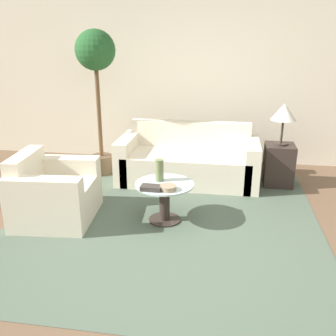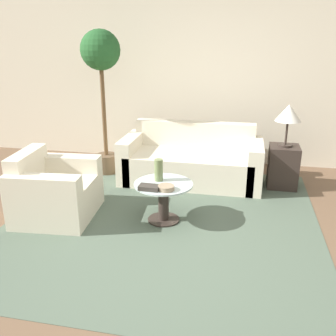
{
  "view_description": "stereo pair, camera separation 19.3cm",
  "coord_description": "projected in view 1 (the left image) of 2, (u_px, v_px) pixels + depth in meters",
  "views": [
    {
      "loc": [
        0.51,
        -3.06,
        1.99
      ],
      "look_at": [
        -0.12,
        0.98,
        0.55
      ],
      "focal_mm": 40.0,
      "sensor_mm": 36.0,
      "label": 1
    },
    {
      "loc": [
        0.7,
        -3.03,
        1.99
      ],
      "look_at": [
        -0.12,
        0.98,
        0.55
      ],
      "focal_mm": 40.0,
      "sensor_mm": 36.0,
      "label": 2
    }
  ],
  "objects": [
    {
      "name": "armchair",
      "position": [
        52.0,
        195.0,
        4.26
      ],
      "size": [
        0.9,
        0.98,
        0.77
      ],
      "rotation": [
        0.0,
        0.0,
        1.65
      ],
      "color": "beige",
      "rests_on": "ground_plane"
    },
    {
      "name": "coffee_table",
      "position": [
        165.0,
        197.0,
        4.19
      ],
      "size": [
        0.66,
        0.66,
        0.46
      ],
      "color": "#332823",
      "rests_on": "ground_plane"
    },
    {
      "name": "sofa_main",
      "position": [
        188.0,
        161.0,
        5.44
      ],
      "size": [
        1.97,
        0.9,
        0.8
      ],
      "color": "beige",
      "rests_on": "ground_plane"
    },
    {
      "name": "vase",
      "position": [
        159.0,
        170.0,
        4.18
      ],
      "size": [
        0.1,
        0.1,
        0.25
      ],
      "color": "#6B7A4C",
      "rests_on": "coffee_table"
    },
    {
      "name": "ground_plane",
      "position": [
        165.0,
        256.0,
        3.59
      ],
      "size": [
        14.0,
        14.0,
        0.0
      ],
      "primitive_type": "plane",
      "color": "brown"
    },
    {
      "name": "rug",
      "position": [
        165.0,
        220.0,
        4.29
      ],
      "size": [
        3.46,
        3.55,
        0.01
      ],
      "color": "#4C5B4C",
      "rests_on": "ground_plane"
    },
    {
      "name": "bowl",
      "position": [
        168.0,
        188.0,
        3.95
      ],
      "size": [
        0.17,
        0.17,
        0.05
      ],
      "color": "gray",
      "rests_on": "coffee_table"
    },
    {
      "name": "side_table",
      "position": [
        279.0,
        165.0,
        5.23
      ],
      "size": [
        0.4,
        0.4,
        0.59
      ],
      "color": "#332823",
      "rests_on": "ground_plane"
    },
    {
      "name": "table_lamp",
      "position": [
        284.0,
        113.0,
        4.99
      ],
      "size": [
        0.34,
        0.34,
        0.57
      ],
      "color": "#332823",
      "rests_on": "side_table"
    },
    {
      "name": "book_stack",
      "position": [
        151.0,
        188.0,
        3.95
      ],
      "size": [
        0.22,
        0.14,
        0.05
      ],
      "rotation": [
        0.0,
        0.0,
        -0.03
      ],
      "color": "#38332D",
      "rests_on": "coffee_table"
    },
    {
      "name": "wall_back",
      "position": [
        196.0,
        82.0,
        6.0
      ],
      "size": [
        10.0,
        0.06,
        2.6
      ],
      "color": "beige",
      "rests_on": "ground_plane"
    },
    {
      "name": "potted_plant",
      "position": [
        96.0,
        70.0,
        5.26
      ],
      "size": [
        0.56,
        0.56,
        2.1
      ],
      "color": "brown",
      "rests_on": "ground_plane"
    }
  ]
}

